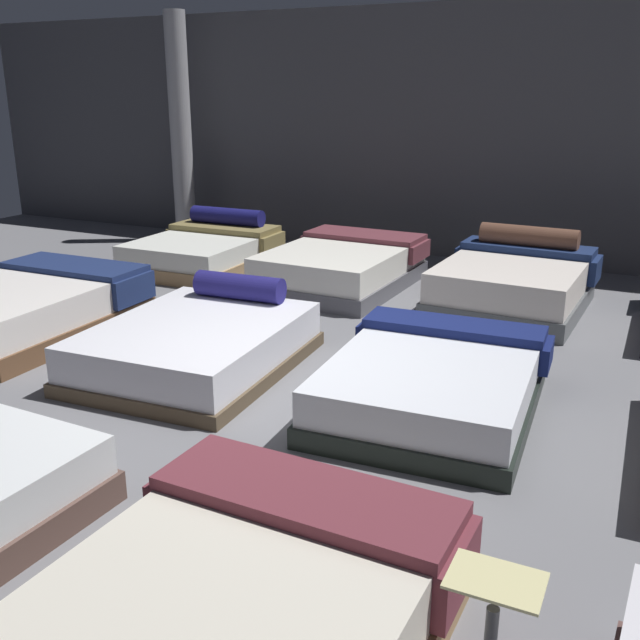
# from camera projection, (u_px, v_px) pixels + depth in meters

# --- Properties ---
(ground_plane) EXTENTS (18.00, 18.00, 0.02)m
(ground_plane) POSITION_uv_depth(u_px,v_px,m) (296.00, 400.00, 5.78)
(ground_plane) COLOR slate
(showroom_back_wall) EXTENTS (18.00, 0.06, 3.50)m
(showroom_back_wall) POSITION_uv_depth(u_px,v_px,m) (479.00, 136.00, 9.95)
(showroom_back_wall) COLOR #47474C
(showroom_back_wall) RESTS_ON ground_plane
(bed_2) EXTENTS (1.60, 2.05, 0.55)m
(bed_2) POSITION_uv_depth(u_px,v_px,m) (229.00, 631.00, 2.96)
(bed_2) COLOR #97744C
(bed_2) RESTS_ON ground_plane
(bed_4) EXTENTS (1.66, 2.18, 0.57)m
(bed_4) POSITION_uv_depth(u_px,v_px,m) (28.00, 308.00, 7.27)
(bed_4) COLOR brown
(bed_4) RESTS_ON ground_plane
(bed_5) EXTENTS (1.71, 2.16, 0.67)m
(bed_5) POSITION_uv_depth(u_px,v_px,m) (198.00, 344.00, 6.36)
(bed_5) COLOR brown
(bed_5) RESTS_ON ground_plane
(bed_6) EXTENTS (1.67, 2.04, 0.50)m
(bed_6) POSITION_uv_depth(u_px,v_px,m) (432.00, 383.00, 5.51)
(bed_6) COLOR black
(bed_6) RESTS_ON ground_plane
(bed_8) EXTENTS (1.64, 1.95, 0.74)m
(bed_8) POSITION_uv_depth(u_px,v_px,m) (205.00, 250.00, 9.93)
(bed_8) COLOR #91714D
(bed_8) RESTS_ON ground_plane
(bed_9) EXTENTS (1.63, 2.20, 0.56)m
(bed_9) POSITION_uv_depth(u_px,v_px,m) (342.00, 266.00, 8.96)
(bed_9) COLOR #504F57
(bed_9) RESTS_ON ground_plane
(bed_10) EXTENTS (1.66, 1.98, 0.84)m
(bed_10) POSITION_uv_depth(u_px,v_px,m) (513.00, 283.00, 8.06)
(bed_10) COLOR #515558
(bed_10) RESTS_ON ground_plane
(support_pillar) EXTENTS (0.33, 0.33, 3.50)m
(support_pillar) POSITION_uv_depth(u_px,v_px,m) (181.00, 130.00, 11.27)
(support_pillar) COLOR #99999E
(support_pillar) RESTS_ON ground_plane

